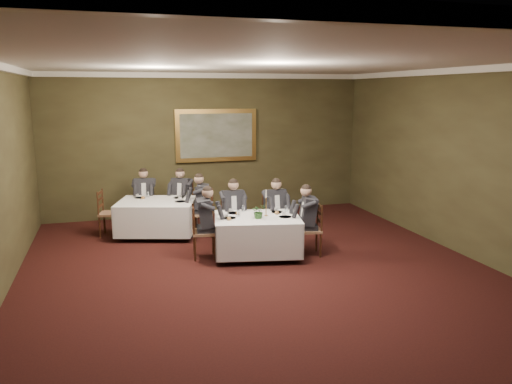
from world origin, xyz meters
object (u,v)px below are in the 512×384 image
diner_sec_endright (203,212)px  chair_main_endright (310,240)px  chair_main_endleft (204,243)px  chair_sec_endleft (110,223)px  chair_main_backleft (233,230)px  painting (216,135)px  diner_main_endleft (204,231)px  diner_sec_backleft (145,204)px  chair_sec_endright (204,223)px  chair_sec_backright (183,214)px  candlestick (266,206)px  table_main (257,233)px  diner_main_endright (309,229)px  chair_main_backright (274,229)px  diner_main_backright (275,219)px  centerpiece (259,211)px  diner_sec_backright (182,204)px  diner_main_backleft (233,219)px  table_second (157,215)px  chair_sec_backleft (145,213)px

diner_sec_endright → chair_main_endright: bearing=-123.0°
chair_main_endleft → chair_sec_endleft: (-1.67, 2.02, 0.00)m
chair_main_backleft → painting: size_ratio=0.49×
chair_sec_endleft → chair_main_endright: bearing=70.7°
diner_main_endleft → painting: 3.81m
diner_sec_backleft → chair_sec_endright: size_ratio=1.35×
chair_main_endleft → chair_sec_backright: same height
chair_main_endright → candlestick: bearing=85.9°
table_main → diner_main_endright: size_ratio=1.34×
diner_sec_backleft → painting: 2.49m
chair_main_backright → diner_sec_endright: size_ratio=0.74×
diner_main_backright → centerpiece: (-0.58, -0.81, 0.40)m
chair_main_backright → chair_main_endleft: 1.65m
chair_sec_backright → chair_main_endleft: bearing=122.4°
chair_main_endright → diner_sec_backright: (-2.02, 2.79, 0.23)m
painting → diner_sec_endright: bearing=-110.3°
diner_sec_backleft → diner_main_backleft: bearing=138.3°
diner_sec_backleft → diner_main_endleft: bearing=117.6°
diner_main_backright → chair_main_endright: (0.41, -0.90, -0.23)m
diner_sec_endright → table_main: bearing=-142.2°
chair_main_endleft → candlestick: bearing=88.9°
chair_main_backleft → table_second: bearing=-33.6°
diner_sec_endright → candlestick: (0.90, -1.61, 0.44)m
chair_sec_endleft → chair_main_backright: bearing=79.3°
diner_main_backleft → chair_sec_endright: (-0.45, 0.76, -0.23)m
table_main → diner_main_backleft: 0.91m
diner_main_backright → chair_sec_backright: size_ratio=1.35×
diner_main_endleft → diner_sec_endright: size_ratio=1.00×
diner_sec_backleft → chair_sec_endleft: (-0.80, -0.61, -0.23)m
diner_main_backleft → chair_main_backleft: bearing=-90.0°
table_main → chair_sec_endright: (-0.71, 1.64, -0.17)m
diner_main_backleft → diner_main_backright: (0.83, -0.17, 0.00)m
diner_main_endright → diner_sec_backright: same height
diner_main_endleft → candlestick: 1.25m
diner_sec_backleft → diner_sec_backright: bearing=172.3°
chair_sec_backleft → chair_sec_backright: 0.87m
chair_main_backleft → chair_main_endright: bearing=141.3°
diner_main_backright → diner_sec_backright: bearing=-52.1°
chair_main_endright → centerpiece: centerpiece is taller
chair_main_endleft → chair_sec_endleft: bearing=-133.0°
chair_main_endright → diner_main_endright: size_ratio=0.74×
diner_sec_backright → candlestick: 2.87m
chair_main_backleft → chair_sec_backleft: same height
diner_main_backleft → diner_main_endleft: bearing=45.8°
diner_main_endright → diner_sec_backright: (-2.01, 2.78, 0.00)m
diner_sec_backleft → chair_sec_endright: (1.15, -1.20, -0.23)m
table_main → chair_main_endleft: bearing=168.5°
chair_sec_backright → chair_sec_endleft: size_ratio=1.00×
chair_sec_endleft → table_main: bearing=64.4°
chair_sec_backleft → chair_sec_backright: same height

